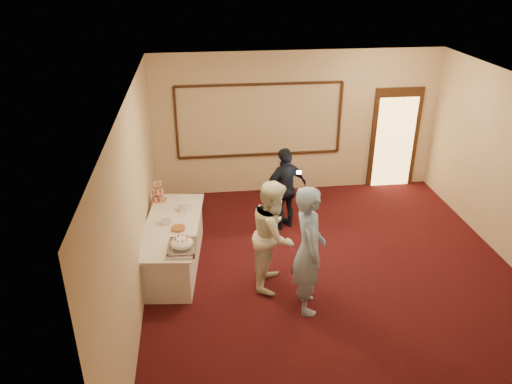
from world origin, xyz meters
TOP-DOWN VIEW (x-y plane):
  - floor at (0.00, 0.00)m, footprint 7.00×7.00m
  - room_walls at (0.00, 0.00)m, footprint 6.04×7.04m
  - wall_molding at (-0.80, 3.47)m, footprint 3.45×0.04m
  - doorway at (2.15, 3.45)m, footprint 1.05×0.07m
  - buffet_table at (-2.57, 0.80)m, footprint 1.09×2.30m
  - pavlova_tray at (-2.39, -0.00)m, footprint 0.43×0.59m
  - cupcake_stand at (-2.82, 1.71)m, footprint 0.27×0.27m
  - plate_stack_a at (-2.64, 0.82)m, footprint 0.18×0.18m
  - plate_stack_b at (-2.35, 1.22)m, footprint 0.20×0.20m
  - tart at (-2.46, 0.59)m, footprint 0.26×0.26m
  - man at (-0.62, -0.55)m, footprint 0.49×0.72m
  - woman at (-1.01, 0.10)m, footprint 0.89×1.01m
  - guest at (-0.53, 1.84)m, footprint 1.01×0.76m
  - camera_flash at (-0.34, 1.59)m, footprint 0.07×0.05m

SIDE VIEW (x-z plane):
  - floor at x=0.00m, z-range 0.00..0.00m
  - buffet_table at x=-2.57m, z-range 0.00..0.77m
  - guest at x=-0.53m, z-range 0.00..1.59m
  - tart at x=-2.46m, z-range 0.77..0.82m
  - plate_stack_a at x=-2.64m, z-range 0.77..0.92m
  - plate_stack_b at x=-2.35m, z-range 0.77..0.94m
  - pavlova_tray at x=-2.39m, z-range 0.76..0.96m
  - woman at x=-1.01m, z-range 0.00..1.75m
  - cupcake_stand at x=-2.82m, z-range 0.71..1.11m
  - man at x=-0.62m, z-range 0.00..1.95m
  - doorway at x=2.15m, z-range -0.02..2.18m
  - camera_flash at x=-0.34m, z-range 1.20..1.25m
  - wall_molding at x=-0.80m, z-range 0.83..2.38m
  - room_walls at x=0.00m, z-range 0.52..3.54m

